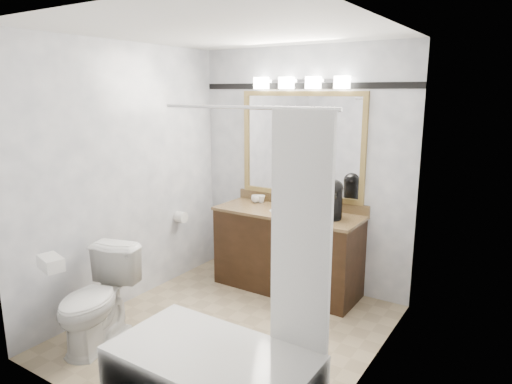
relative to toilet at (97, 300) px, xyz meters
The scene contains 15 objects.
room 1.39m from the toilet, 43.86° to the left, with size 2.42×2.62×2.52m.
vanity 1.94m from the toilet, 66.05° to the left, with size 1.53×0.58×0.97m.
mirror 2.45m from the toilet, 68.87° to the left, with size 1.40×0.04×1.10m.
vanity_light_bar 2.76m from the toilet, 68.34° to the left, with size 1.02×0.14×0.12m.
accent_stripe 2.78m from the toilet, 68.98° to the left, with size 2.40×0.01×0.06m, color black.
bathtub 1.35m from the toilet, ahead, with size 1.30×0.75×1.96m.
tp_roll 1.50m from the toilet, 103.87° to the left, with size 0.12×0.12×0.11m, color white.
toilet is the anchor object (origin of this frame).
tissue_box 0.57m from the toilet, 90.00° to the right, with size 0.23×0.13×0.10m, color white.
coffee_maker 2.31m from the toilet, 54.83° to the left, with size 0.19×0.24×0.37m.
cup_left 2.01m from the toilet, 80.87° to the left, with size 0.10×0.10×0.08m, color white.
cup_right 2.04m from the toilet, 79.49° to the left, with size 0.09×0.09×0.08m, color white.
soap_bottle_a 2.18m from the toilet, 70.07° to the left, with size 0.05×0.05×0.11m, color white.
soap_bottle_b 2.18m from the toilet, 65.51° to the left, with size 0.06×0.06×0.07m, color white.
soap_bar 2.12m from the toilet, 66.24° to the left, with size 0.07×0.04×0.02m, color beige.
Camera 1 is at (2.16, -2.94, 2.05)m, focal length 32.00 mm.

